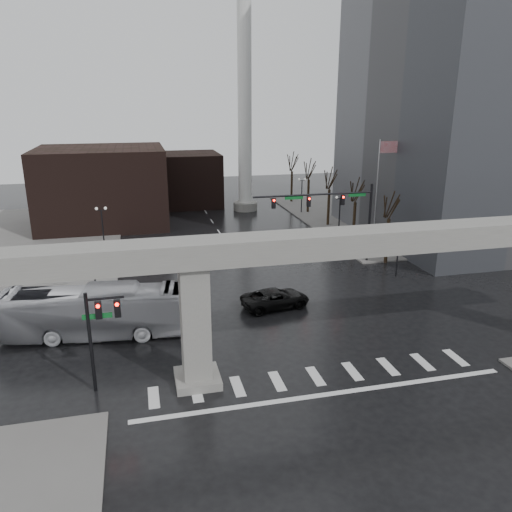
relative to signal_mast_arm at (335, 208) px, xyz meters
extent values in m
plane|color=black|center=(-8.99, -18.80, -5.83)|extent=(160.00, 160.00, 0.00)
cube|color=slate|center=(17.01, 17.20, -5.75)|extent=(28.00, 36.00, 0.15)
cube|color=gray|center=(-8.99, -18.80, 2.17)|extent=(48.00, 2.20, 1.40)
cube|color=gray|center=(-15.99, -18.80, -2.18)|extent=(1.60, 1.60, 7.30)
cube|color=gray|center=(-15.99, -18.80, -5.58)|extent=(2.60, 2.60, 0.50)
cube|color=slate|center=(19.01, 7.20, 15.17)|extent=(22.00, 26.00, 42.00)
cube|color=black|center=(-22.99, 23.20, -0.83)|extent=(16.00, 14.00, 10.00)
cube|color=black|center=(-10.99, 33.20, -1.83)|extent=(10.00, 10.00, 8.00)
cylinder|color=silver|center=(-2.99, 27.20, 9.17)|extent=(2.00, 2.00, 30.00)
cylinder|color=gray|center=(-2.99, 27.20, -5.23)|extent=(3.60, 3.60, 1.20)
cylinder|color=black|center=(3.81, 0.00, -1.83)|extent=(0.24, 0.24, 8.00)
cylinder|color=black|center=(-2.19, 0.00, 1.37)|extent=(12.00, 0.18, 0.18)
cube|color=black|center=(0.81, 0.00, 0.72)|extent=(0.35, 0.30, 1.00)
cube|color=black|center=(-2.69, 0.00, 0.72)|extent=(0.35, 0.30, 1.00)
cube|color=black|center=(-6.19, 0.00, 0.72)|extent=(0.35, 0.30, 1.00)
sphere|color=#FF0C05|center=(0.81, -0.18, 1.02)|extent=(0.20, 0.20, 0.20)
cube|color=#0D5D23|center=(2.31, 0.00, 1.17)|extent=(1.80, 0.05, 0.35)
cube|color=#0D5D23|center=(-4.19, 0.00, 1.17)|extent=(1.80, 0.05, 0.35)
cylinder|color=black|center=(-21.79, -18.30, -2.83)|extent=(0.20, 0.20, 6.00)
cylinder|color=black|center=(-20.79, -18.30, -0.23)|extent=(2.00, 0.14, 0.14)
cube|color=black|center=(-21.19, -18.30, -0.88)|extent=(0.35, 0.30, 1.00)
cube|color=black|center=(-20.19, -18.30, -0.88)|extent=(0.35, 0.30, 1.00)
cube|color=#0D5D23|center=(-21.29, -18.30, -1.23)|extent=(1.60, 0.05, 0.30)
cylinder|color=silver|center=(6.01, 3.20, 0.17)|extent=(0.12, 0.12, 12.00)
cube|color=#A91219|center=(7.01, 3.20, 5.37)|extent=(2.00, 0.03, 1.20)
cylinder|color=black|center=(4.51, -4.80, -3.43)|extent=(0.14, 0.14, 4.80)
cube|color=black|center=(4.51, -4.80, -1.08)|extent=(0.90, 0.06, 0.06)
sphere|color=silver|center=(4.06, -4.80, -0.88)|extent=(0.32, 0.32, 0.32)
sphere|color=silver|center=(4.96, -4.80, -0.88)|extent=(0.32, 0.32, 0.32)
cylinder|color=black|center=(4.51, 9.20, -3.43)|extent=(0.14, 0.14, 4.80)
cube|color=black|center=(4.51, 9.20, -1.08)|extent=(0.90, 0.06, 0.06)
sphere|color=silver|center=(4.06, 9.20, -0.88)|extent=(0.32, 0.32, 0.32)
sphere|color=silver|center=(4.96, 9.20, -0.88)|extent=(0.32, 0.32, 0.32)
cylinder|color=black|center=(4.51, 23.20, -3.43)|extent=(0.14, 0.14, 4.80)
cube|color=black|center=(4.51, 23.20, -1.08)|extent=(0.90, 0.06, 0.06)
sphere|color=silver|center=(4.06, 23.20, -0.88)|extent=(0.32, 0.32, 0.32)
sphere|color=silver|center=(4.96, 23.20, -0.88)|extent=(0.32, 0.32, 0.32)
cylinder|color=black|center=(-22.49, -4.80, -3.43)|extent=(0.14, 0.14, 4.80)
cube|color=black|center=(-22.49, -4.80, -1.08)|extent=(0.90, 0.06, 0.06)
sphere|color=silver|center=(-22.94, -4.80, -0.88)|extent=(0.32, 0.32, 0.32)
sphere|color=silver|center=(-22.04, -4.80, -0.88)|extent=(0.32, 0.32, 0.32)
cylinder|color=black|center=(-22.49, 9.20, -3.43)|extent=(0.14, 0.14, 4.80)
cube|color=black|center=(-22.49, 9.20, -1.08)|extent=(0.90, 0.06, 0.06)
sphere|color=silver|center=(-22.94, 9.20, -0.88)|extent=(0.32, 0.32, 0.32)
sphere|color=silver|center=(-22.04, 9.20, -0.88)|extent=(0.32, 0.32, 0.32)
cylinder|color=black|center=(-22.49, 23.20, -3.43)|extent=(0.14, 0.14, 4.80)
cube|color=black|center=(-22.49, 23.20, -1.08)|extent=(0.90, 0.06, 0.06)
sphere|color=silver|center=(-22.94, 23.20, -0.88)|extent=(0.32, 0.32, 0.32)
sphere|color=silver|center=(-22.04, 23.20, -0.88)|extent=(0.32, 0.32, 0.32)
cylinder|color=black|center=(5.51, -0.80, -3.55)|extent=(0.34, 0.34, 4.55)
cylinder|color=black|center=(5.51, -0.80, 0.18)|extent=(0.12, 1.52, 2.98)
cylinder|color=black|center=(6.01, -0.55, -0.05)|extent=(0.83, 1.14, 2.51)
cylinder|color=black|center=(5.51, 7.20, -3.50)|extent=(0.34, 0.34, 4.66)
cylinder|color=black|center=(5.51, 7.20, 0.32)|extent=(0.12, 1.55, 3.05)
cylinder|color=black|center=(6.01, 7.45, 0.08)|extent=(0.85, 1.16, 2.57)
cylinder|color=black|center=(5.51, 15.20, -3.45)|extent=(0.34, 0.34, 4.76)
cylinder|color=black|center=(5.51, 15.20, 0.46)|extent=(0.12, 1.59, 3.11)
cylinder|color=black|center=(6.01, 15.45, 0.22)|extent=(0.86, 1.18, 2.62)
cylinder|color=black|center=(5.51, 23.20, -3.40)|extent=(0.34, 0.34, 4.87)
cylinder|color=black|center=(5.51, 23.20, 0.60)|extent=(0.12, 1.62, 3.18)
cylinder|color=black|center=(6.01, 23.45, 0.35)|extent=(0.88, 1.20, 2.68)
cylinder|color=black|center=(5.51, 31.20, -3.34)|extent=(0.34, 0.34, 4.97)
cylinder|color=black|center=(5.51, 31.20, 0.74)|extent=(0.12, 1.65, 3.25)
cylinder|color=black|center=(6.01, 31.45, 0.48)|extent=(0.89, 1.23, 2.74)
imported|color=black|center=(-8.52, -9.18, -5.07)|extent=(5.81, 3.35, 1.52)
imported|color=silver|center=(-22.24, -11.03, -4.01)|extent=(13.33, 4.84, 3.63)
imported|color=black|center=(-14.71, 5.69, -5.02)|extent=(2.50, 4.96, 1.62)
camera|label=1|loc=(-18.70, -44.70, 10.16)|focal=35.00mm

